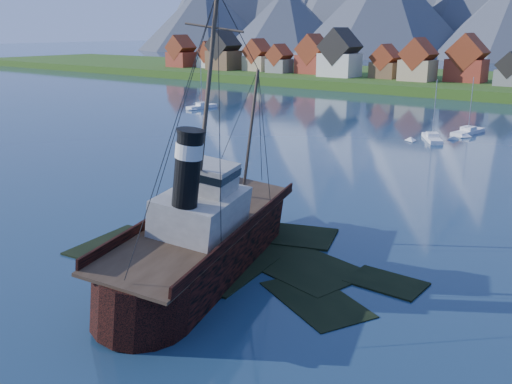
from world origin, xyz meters
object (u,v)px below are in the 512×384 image
Objects in this scene: sailboat_b at (202,107)px; sailboat_c at (432,139)px; sailboat_e at (468,132)px; tugboat_wreck at (214,233)px.

sailboat_b is 63.62m from sailboat_c.
sailboat_e is (66.37, 5.25, -0.05)m from sailboat_b.
tugboat_wreck reaches higher than sailboat_b.
sailboat_c is (-6.73, 67.79, -2.75)m from tugboat_wreck.
sailboat_c is (63.36, -5.74, -0.04)m from sailboat_b.
sailboat_e is at bearing 9.39° from sailboat_b.
tugboat_wreck is 101.63m from sailboat_b.
sailboat_e is at bearing 74.90° from tugboat_wreck.
sailboat_b is 1.12× the size of sailboat_c.
sailboat_c is at bearing -96.84° from sailboat_e.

